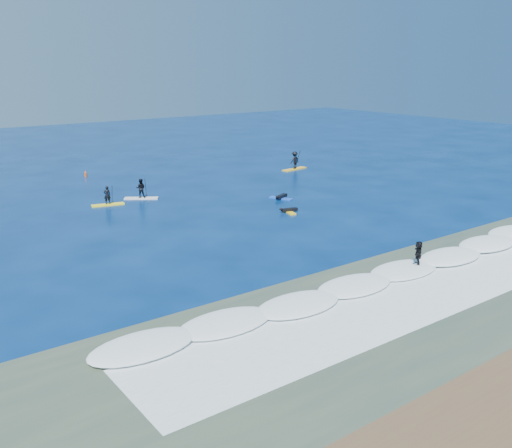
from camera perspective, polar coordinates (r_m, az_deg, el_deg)
ground at (r=40.01m, az=2.14°, el=-0.88°), size 160.00×160.00×0.00m
shallow_water at (r=30.98m, az=18.60°, el=-6.89°), size 90.00×13.00×0.01m
breaking_wave at (r=33.21m, az=12.98°, el=-4.90°), size 40.00×6.00×0.30m
whitewater at (r=31.50m, az=17.11°, el=-6.38°), size 34.00×5.00×0.02m
sup_paddler_left at (r=49.09m, az=-14.63°, el=2.50°), size 2.76×1.25×1.88m
sup_paddler_center at (r=50.73m, az=-11.44°, el=3.33°), size 2.82×2.23×2.04m
sup_paddler_right at (r=63.57m, az=3.88°, el=6.27°), size 3.39×1.36×2.32m
prone_paddler_near at (r=45.47m, az=3.27°, el=1.36°), size 1.52×1.99×0.40m
prone_paddler_far at (r=49.87m, az=2.52°, el=2.70°), size 1.63×2.16×0.44m
wave_surfer at (r=34.23m, az=15.92°, el=-2.96°), size 2.01×1.76×1.52m
marker_buoy at (r=62.11m, az=-16.68°, el=4.82°), size 0.27×0.27×0.64m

